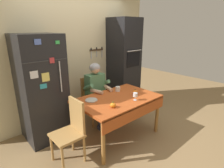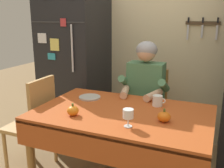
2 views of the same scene
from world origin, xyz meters
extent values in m
plane|color=#93754C|center=(0.00, 0.00, 0.00)|extent=(10.00, 10.00, 0.00)
cube|color=beige|center=(0.05, 1.35, 1.30)|extent=(3.70, 0.10, 2.60)
cube|color=#4C3823|center=(0.47, 1.29, 1.41)|extent=(0.36, 0.02, 0.04)
cube|color=silver|center=(0.32, 1.28, 1.31)|extent=(0.02, 0.01, 0.17)
cube|color=black|center=(0.32, 1.28, 1.44)|extent=(0.02, 0.01, 0.06)
cube|color=silver|center=(0.47, 1.28, 1.32)|extent=(0.02, 0.01, 0.14)
cube|color=black|center=(0.47, 1.28, 1.44)|extent=(0.02, 0.01, 0.06)
cube|color=silver|center=(0.62, 1.28, 1.31)|extent=(0.02, 0.01, 0.16)
cube|color=black|center=(0.62, 1.28, 1.44)|extent=(0.02, 0.01, 0.06)
cube|color=black|center=(-0.95, 0.96, 0.90)|extent=(0.68, 0.68, 1.80)
cylinder|color=silver|center=(-0.76, 0.60, 1.15)|extent=(0.02, 0.02, 0.50)
cube|color=#333335|center=(-0.95, 0.62, 1.42)|extent=(0.67, 0.01, 0.01)
cube|color=teal|center=(-1.04, 0.61, 1.05)|extent=(0.10, 0.01, 0.07)
cube|color=#E5D666|center=(-0.99, 0.61, 1.18)|extent=(0.11, 0.01, 0.13)
cube|color=green|center=(-0.75, 0.61, 1.67)|extent=(0.06, 0.01, 0.05)
cube|color=silver|center=(-1.15, 0.61, 1.25)|extent=(0.11, 0.01, 0.11)
cube|color=#B73338|center=(-0.87, 0.61, 1.42)|extent=(0.07, 0.01, 0.08)
cube|color=#4C66B7|center=(-1.04, 0.61, 1.70)|extent=(0.10, 0.02, 0.08)
cube|color=black|center=(1.05, 1.00, 1.05)|extent=(0.60, 0.60, 2.10)
cube|color=black|center=(1.05, 0.70, 1.20)|extent=(0.42, 0.01, 0.32)
cylinder|color=silver|center=(1.05, 0.67, 1.40)|extent=(0.45, 0.02, 0.02)
cylinder|color=#9E6B33|center=(-0.64, -0.29, 0.35)|extent=(0.06, 0.06, 0.70)
cylinder|color=#9E6B33|center=(-0.64, 0.49, 0.35)|extent=(0.06, 0.06, 0.70)
cylinder|color=#9E6B33|center=(0.64, -0.29, 0.35)|extent=(0.06, 0.06, 0.70)
cylinder|color=#9E6B33|center=(0.64, 0.49, 0.35)|extent=(0.06, 0.06, 0.70)
cube|color=#B24C1E|center=(0.00, 0.10, 0.72)|extent=(1.40, 0.90, 0.04)
cube|color=#B24C1E|center=(0.00, -0.34, 0.62)|extent=(1.40, 0.01, 0.20)
cube|color=#9E6B33|center=(0.01, 0.79, 0.43)|extent=(0.40, 0.40, 0.04)
cube|color=#9E6B33|center=(0.01, 0.97, 0.69)|extent=(0.36, 0.04, 0.48)
cylinder|color=#9E6B33|center=(-0.16, 0.62, 0.21)|extent=(0.04, 0.04, 0.41)
cylinder|color=#9E6B33|center=(-0.16, 0.96, 0.21)|extent=(0.04, 0.04, 0.41)
cylinder|color=#9E6B33|center=(0.18, 0.62, 0.21)|extent=(0.04, 0.04, 0.41)
cylinder|color=#9E6B33|center=(0.18, 0.96, 0.21)|extent=(0.04, 0.04, 0.41)
cube|color=#38384C|center=(-0.09, 0.41, 0.04)|extent=(0.10, 0.22, 0.08)
cube|color=#38384C|center=(0.11, 0.41, 0.04)|extent=(0.10, 0.22, 0.08)
cylinder|color=#38384C|center=(-0.09, 0.47, 0.23)|extent=(0.09, 0.09, 0.38)
cylinder|color=#38384C|center=(0.11, 0.47, 0.23)|extent=(0.09, 0.09, 0.38)
cube|color=#38384C|center=(-0.08, 0.63, 0.50)|extent=(0.12, 0.40, 0.11)
cube|color=#38384C|center=(0.10, 0.63, 0.50)|extent=(0.12, 0.40, 0.11)
cube|color=#4C7F56|center=(0.01, 0.75, 0.79)|extent=(0.36, 0.20, 0.48)
cylinder|color=#4C7F56|center=(-0.19, 0.68, 0.83)|extent=(0.07, 0.26, 0.18)
cylinder|color=#4C7F56|center=(0.21, 0.68, 0.83)|extent=(0.07, 0.26, 0.18)
cylinder|color=#D8A884|center=(-0.13, 0.51, 0.78)|extent=(0.13, 0.27, 0.07)
cylinder|color=#D8A884|center=(0.15, 0.51, 0.78)|extent=(0.13, 0.27, 0.07)
sphere|color=#D8A884|center=(0.01, 0.73, 1.14)|extent=(0.19, 0.19, 0.19)
ellipsoid|color=#99999E|center=(0.01, 0.74, 1.16)|extent=(0.21, 0.21, 0.17)
cube|color=tan|center=(-0.98, 0.10, 0.43)|extent=(0.40, 0.40, 0.04)
cube|color=tan|center=(-0.80, 0.10, 0.69)|extent=(0.04, 0.36, 0.48)
cylinder|color=tan|center=(-1.15, 0.27, 0.21)|extent=(0.04, 0.04, 0.41)
cylinder|color=tan|center=(-0.81, 0.27, 0.21)|extent=(0.04, 0.04, 0.41)
cylinder|color=tan|center=(-1.15, -0.07, 0.21)|extent=(0.04, 0.04, 0.41)
cylinder|color=tan|center=(-0.81, -0.07, 0.21)|extent=(0.04, 0.04, 0.41)
cylinder|color=white|center=(0.23, 0.33, 0.79)|extent=(0.08, 0.08, 0.09)
torus|color=white|center=(0.27, 0.33, 0.79)|extent=(0.05, 0.01, 0.05)
cylinder|color=white|center=(0.14, -0.17, 0.74)|extent=(0.06, 0.06, 0.01)
cylinder|color=white|center=(0.14, -0.17, 0.78)|extent=(0.01, 0.01, 0.06)
cylinder|color=white|center=(0.14, -0.17, 0.84)|extent=(0.08, 0.08, 0.06)
ellipsoid|color=orange|center=(-0.32, -0.14, 0.78)|extent=(0.09, 0.09, 0.08)
cylinder|color=#4C6023|center=(-0.32, -0.14, 0.83)|extent=(0.02, 0.02, 0.02)
ellipsoid|color=orange|center=(0.35, 0.02, 0.78)|extent=(0.10, 0.10, 0.08)
cylinder|color=#4C6023|center=(0.35, 0.02, 0.83)|extent=(0.02, 0.02, 0.02)
cylinder|color=#B7B2A8|center=(-0.40, 0.30, 0.75)|extent=(0.20, 0.20, 0.02)
camera|label=1|loc=(-1.96, -1.95, 1.88)|focal=28.69mm
camera|label=2|loc=(0.70, -1.75, 1.49)|focal=41.82mm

